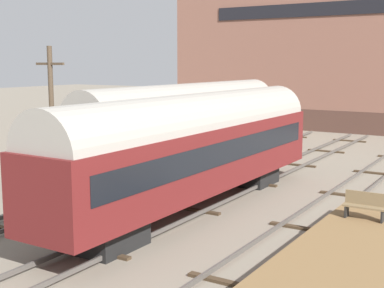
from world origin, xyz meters
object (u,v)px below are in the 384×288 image
at_px(train_car_maroon, 197,144).
at_px(train_car_grey, 188,121).
at_px(bench, 365,205).
at_px(person_worker, 69,201).
at_px(utility_pole, 52,116).

distance_m(train_car_maroon, train_car_grey, 8.63).
distance_m(train_car_maroon, bench, 7.64).
height_order(bench, person_worker, bench).
relative_size(train_car_grey, utility_pole, 2.57).
bearing_deg(bench, utility_pole, 177.98).
height_order(train_car_maroon, train_car_grey, train_car_grey).
relative_size(train_car_maroon, train_car_grey, 0.98).
bearing_deg(utility_pole, bench, -2.02).
bearing_deg(person_worker, utility_pole, 140.88).
relative_size(train_car_maroon, person_worker, 10.09).
height_order(train_car_maroon, bench, train_car_maroon).
xyz_separation_m(person_worker, utility_pole, (-5.06, 4.12, 2.63)).
xyz_separation_m(train_car_maroon, bench, (7.41, -1.30, -1.30)).
distance_m(person_worker, utility_pole, 7.03).
distance_m(train_car_maroon, utility_pole, 7.87).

